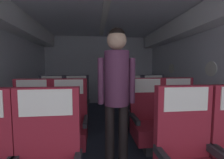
{
  "coord_description": "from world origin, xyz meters",
  "views": [
    {
      "loc": [
        -0.2,
        0.33,
        1.2
      ],
      "look_at": [
        0.07,
        2.66,
        1.01
      ],
      "focal_mm": 23.64,
      "sensor_mm": 36.0,
      "label": 1
    }
  ],
  "objects_px": {
    "seat_b_left_window": "(31,126)",
    "flight_attendant": "(117,84)",
    "seat_c_left_window": "(51,107)",
    "seat_b_left_aisle": "(69,125)",
    "seat_b_right_window": "(149,121)",
    "seat_b_right_aisle": "(180,119)",
    "seat_c_right_window": "(132,105)",
    "seat_c_right_aisle": "(154,104)",
    "seat_c_left_aisle": "(76,106)"
  },
  "relations": [
    {
      "from": "seat_c_right_aisle",
      "to": "flight_attendant",
      "type": "bearing_deg",
      "value": -128.0
    },
    {
      "from": "seat_b_left_aisle",
      "to": "seat_c_left_window",
      "type": "xyz_separation_m",
      "value": [
        -0.49,
        0.95,
        0.0
      ]
    },
    {
      "from": "seat_c_left_aisle",
      "to": "seat_c_right_aisle",
      "type": "height_order",
      "value": "same"
    },
    {
      "from": "seat_b_right_aisle",
      "to": "flight_attendant",
      "type": "relative_size",
      "value": 0.64
    },
    {
      "from": "seat_b_left_aisle",
      "to": "seat_b_right_aisle",
      "type": "height_order",
      "value": "same"
    },
    {
      "from": "seat_b_left_window",
      "to": "seat_c_right_window",
      "type": "relative_size",
      "value": 1.0
    },
    {
      "from": "seat_b_left_aisle",
      "to": "seat_b_right_window",
      "type": "height_order",
      "value": "same"
    },
    {
      "from": "seat_b_left_window",
      "to": "seat_b_right_aisle",
      "type": "relative_size",
      "value": 1.0
    },
    {
      "from": "seat_b_left_window",
      "to": "flight_attendant",
      "type": "bearing_deg",
      "value": -17.07
    },
    {
      "from": "seat_b_right_window",
      "to": "seat_c_right_window",
      "type": "distance_m",
      "value": 0.94
    },
    {
      "from": "seat_c_left_window",
      "to": "flight_attendant",
      "type": "height_order",
      "value": "flight_attendant"
    },
    {
      "from": "seat_c_right_aisle",
      "to": "seat_c_left_aisle",
      "type": "bearing_deg",
      "value": 179.86
    },
    {
      "from": "seat_c_left_window",
      "to": "seat_c_left_aisle",
      "type": "height_order",
      "value": "same"
    },
    {
      "from": "seat_b_right_window",
      "to": "flight_attendant",
      "type": "distance_m",
      "value": 0.84
    },
    {
      "from": "seat_b_right_aisle",
      "to": "seat_b_right_window",
      "type": "distance_m",
      "value": 0.48
    },
    {
      "from": "seat_b_right_window",
      "to": "seat_c_right_window",
      "type": "xyz_separation_m",
      "value": [
        -0.01,
        0.94,
        0.0
      ]
    },
    {
      "from": "seat_c_right_window",
      "to": "seat_c_right_aisle",
      "type": "bearing_deg",
      "value": 0.98
    },
    {
      "from": "seat_b_right_aisle",
      "to": "seat_b_right_window",
      "type": "xyz_separation_m",
      "value": [
        -0.48,
        -0.01,
        0.0
      ]
    },
    {
      "from": "seat_b_right_aisle",
      "to": "flight_attendant",
      "type": "height_order",
      "value": "flight_attendant"
    },
    {
      "from": "seat_c_left_aisle",
      "to": "seat_b_right_aisle",
      "type": "bearing_deg",
      "value": -30.18
    },
    {
      "from": "seat_c_left_window",
      "to": "seat_c_left_aisle",
      "type": "xyz_separation_m",
      "value": [
        0.48,
        0.01,
        0.0
      ]
    },
    {
      "from": "seat_b_left_window",
      "to": "seat_b_left_aisle",
      "type": "distance_m",
      "value": 0.49
    },
    {
      "from": "seat_b_right_aisle",
      "to": "seat_b_right_window",
      "type": "height_order",
      "value": "same"
    },
    {
      "from": "seat_b_right_window",
      "to": "seat_c_right_window",
      "type": "height_order",
      "value": "same"
    },
    {
      "from": "seat_b_right_window",
      "to": "seat_c_right_aisle",
      "type": "bearing_deg",
      "value": 63.31
    },
    {
      "from": "seat_c_right_aisle",
      "to": "seat_c_right_window",
      "type": "bearing_deg",
      "value": -179.02
    },
    {
      "from": "seat_c_right_aisle",
      "to": "seat_c_right_window",
      "type": "relative_size",
      "value": 1.0
    },
    {
      "from": "seat_b_right_aisle",
      "to": "seat_c_right_aisle",
      "type": "relative_size",
      "value": 1.0
    },
    {
      "from": "seat_b_left_window",
      "to": "seat_c_right_aisle",
      "type": "xyz_separation_m",
      "value": [
        2.09,
        0.94,
        0.0
      ]
    },
    {
      "from": "seat_c_right_aisle",
      "to": "seat_c_left_window",
      "type": "bearing_deg",
      "value": -179.86
    },
    {
      "from": "seat_b_right_window",
      "to": "seat_c_right_aisle",
      "type": "xyz_separation_m",
      "value": [
        0.48,
        0.95,
        0.0
      ]
    },
    {
      "from": "seat_b_right_window",
      "to": "flight_attendant",
      "type": "bearing_deg",
      "value": -147.9
    },
    {
      "from": "seat_c_right_aisle",
      "to": "seat_b_left_aisle",
      "type": "bearing_deg",
      "value": -149.11
    },
    {
      "from": "seat_c_left_aisle",
      "to": "seat_c_right_aisle",
      "type": "xyz_separation_m",
      "value": [
        1.61,
        -0.0,
        0.0
      ]
    },
    {
      "from": "seat_c_left_window",
      "to": "seat_c_left_aisle",
      "type": "relative_size",
      "value": 1.0
    },
    {
      "from": "seat_b_left_window",
      "to": "flight_attendant",
      "type": "xyz_separation_m",
      "value": [
        1.09,
        -0.34,
        0.58
      ]
    },
    {
      "from": "seat_b_left_aisle",
      "to": "flight_attendant",
      "type": "xyz_separation_m",
      "value": [
        0.6,
        -0.32,
        0.58
      ]
    },
    {
      "from": "seat_c_right_aisle",
      "to": "flight_attendant",
      "type": "height_order",
      "value": "flight_attendant"
    },
    {
      "from": "seat_b_left_window",
      "to": "seat_c_right_window",
      "type": "distance_m",
      "value": 1.85
    },
    {
      "from": "seat_b_left_window",
      "to": "seat_c_left_window",
      "type": "bearing_deg",
      "value": 90.13
    },
    {
      "from": "seat_b_right_aisle",
      "to": "seat_c_left_aisle",
      "type": "relative_size",
      "value": 1.0
    },
    {
      "from": "seat_b_left_window",
      "to": "seat_c_right_aisle",
      "type": "bearing_deg",
      "value": 24.21
    },
    {
      "from": "seat_b_left_aisle",
      "to": "seat_b_right_aisle",
      "type": "bearing_deg",
      "value": 0.61
    },
    {
      "from": "seat_c_left_window",
      "to": "seat_c_right_aisle",
      "type": "bearing_deg",
      "value": 0.14
    },
    {
      "from": "seat_b_right_window",
      "to": "flight_attendant",
      "type": "relative_size",
      "value": 0.64
    },
    {
      "from": "seat_b_left_window",
      "to": "seat_c_left_aisle",
      "type": "distance_m",
      "value": 1.05
    },
    {
      "from": "seat_b_right_window",
      "to": "seat_c_right_window",
      "type": "bearing_deg",
      "value": 90.53
    },
    {
      "from": "seat_b_right_window",
      "to": "seat_c_left_aisle",
      "type": "bearing_deg",
      "value": 140.02
    },
    {
      "from": "seat_b_right_aisle",
      "to": "seat_c_right_aisle",
      "type": "xyz_separation_m",
      "value": [
        -0.01,
        0.94,
        0.0
      ]
    },
    {
      "from": "seat_b_left_window",
      "to": "seat_c_left_aisle",
      "type": "xyz_separation_m",
      "value": [
        0.47,
        0.94,
        0.0
      ]
    }
  ]
}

